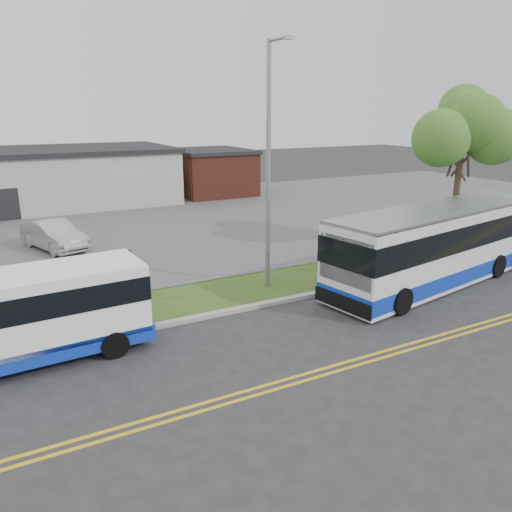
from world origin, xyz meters
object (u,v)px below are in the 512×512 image
shuttle_bus (45,312)px  tree_east (464,129)px  transit_bus (439,245)px  parked_car_a (54,235)px  streetlight_near (269,160)px  pedestrian (128,274)px

shuttle_bus → tree_east: bearing=3.8°
transit_bus → parked_car_a: bearing=127.0°
shuttle_bus → parked_car_a: shuttle_bus is taller
parked_car_a → transit_bus: bearing=-62.9°
tree_east → streetlight_near: (-11.00, -0.27, -0.97)m
pedestrian → shuttle_bus: bearing=30.6°
shuttle_bus → pedestrian: bearing=42.7°
pedestrian → parked_car_a: pedestrian is taller
streetlight_near → parked_car_a: streetlight_near is taller
transit_bus → parked_car_a: size_ratio=2.59×
streetlight_near → shuttle_bus: 9.73m
shuttle_bus → streetlight_near: bearing=10.4°
streetlight_near → parked_car_a: bearing=124.4°
tree_east → shuttle_bus: (-19.71, -2.36, -4.77)m
streetlight_near → parked_car_a: size_ratio=2.05×
pedestrian → parked_car_a: size_ratio=0.43×
tree_east → shuttle_bus: size_ratio=1.17×
parked_car_a → streetlight_near: bearing=-75.2°
streetlight_near → parked_car_a: (-6.99, 10.23, -4.37)m
tree_east → transit_bus: size_ratio=0.69×
pedestrian → tree_east: bearing=161.4°
transit_bus → pedestrian: transit_bus is taller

